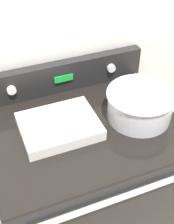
% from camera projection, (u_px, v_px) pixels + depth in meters
% --- Properties ---
extents(kitchen_wall, '(8.00, 0.05, 2.50)m').
position_uv_depth(kitchen_wall, '(55.00, 26.00, 1.37)').
color(kitchen_wall, silver).
rests_on(kitchen_wall, ground_plane).
extents(stove_range, '(0.82, 0.66, 0.95)m').
position_uv_depth(stove_range, '(85.00, 193.00, 1.63)').
color(stove_range, black).
rests_on(stove_range, ground_plane).
extents(control_panel, '(0.82, 0.07, 0.15)m').
position_uv_depth(control_panel, '(62.00, 76.00, 1.48)').
color(control_panel, black).
rests_on(control_panel, stove_range).
extents(mixing_bowl, '(0.29, 0.29, 0.13)m').
position_uv_depth(mixing_bowl, '(140.00, 103.00, 1.32)').
color(mixing_bowl, silver).
rests_on(mixing_bowl, stove_range).
extents(casserole_dish, '(0.32, 0.25, 0.05)m').
position_uv_depth(casserole_dish, '(59.00, 126.00, 1.28)').
color(casserole_dish, silver).
rests_on(casserole_dish, stove_range).
extents(ladle, '(0.07, 0.26, 0.07)m').
position_uv_depth(ladle, '(157.00, 91.00, 1.46)').
color(ladle, '#B7B7B7').
rests_on(ladle, stove_range).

